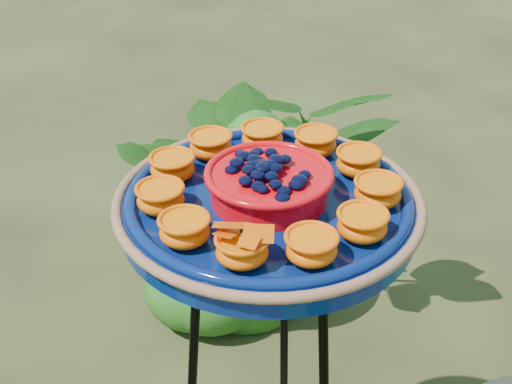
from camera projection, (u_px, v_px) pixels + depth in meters
tripod_stand at (267, 382)px, 1.18m from camera, size 0.34×0.34×0.81m
feeder_dish at (269, 200)px, 0.99m from camera, size 0.48×0.48×0.10m
shrub_back_left at (257, 186)px, 1.91m from camera, size 0.89×0.86×0.77m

